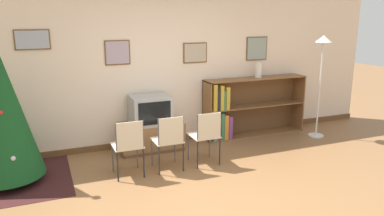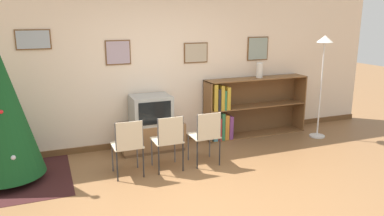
{
  "view_description": "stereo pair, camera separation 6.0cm",
  "coord_description": "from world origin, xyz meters",
  "px_view_note": "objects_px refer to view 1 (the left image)",
  "views": [
    {
      "loc": [
        -1.84,
        -3.73,
        2.18
      ],
      "look_at": [
        0.2,
        1.25,
        0.84
      ],
      "focal_mm": 35.0,
      "sensor_mm": 36.0,
      "label": 1
    },
    {
      "loc": [
        -1.78,
        -3.75,
        2.18
      ],
      "look_at": [
        0.2,
        1.25,
        0.84
      ],
      "focal_mm": 35.0,
      "sensor_mm": 36.0,
      "label": 2
    }
  ],
  "objects_px": {
    "television": "(150,110)",
    "standing_lamp": "(322,60)",
    "folding_chair_center": "(169,139)",
    "bookshelf": "(238,110)",
    "folding_chair_right": "(206,135)",
    "folding_chair_left": "(129,145)",
    "vase": "(259,70)",
    "tv_console": "(151,137)"
  },
  "relations": [
    {
      "from": "tv_console",
      "to": "bookshelf",
      "type": "bearing_deg",
      "value": 3.41
    },
    {
      "from": "tv_console",
      "to": "standing_lamp",
      "type": "height_order",
      "value": "standing_lamp"
    },
    {
      "from": "folding_chair_left",
      "to": "folding_chair_right",
      "type": "xyz_separation_m",
      "value": [
        1.16,
        0.0,
        0.0
      ]
    },
    {
      "from": "television",
      "to": "standing_lamp",
      "type": "height_order",
      "value": "standing_lamp"
    },
    {
      "from": "tv_console",
      "to": "vase",
      "type": "relative_size",
      "value": 3.75
    },
    {
      "from": "tv_console",
      "to": "bookshelf",
      "type": "distance_m",
      "value": 1.71
    },
    {
      "from": "tv_console",
      "to": "folding_chair_right",
      "type": "xyz_separation_m",
      "value": [
        0.58,
        -0.93,
        0.24
      ]
    },
    {
      "from": "folding_chair_left",
      "to": "bookshelf",
      "type": "relative_size",
      "value": 0.42
    },
    {
      "from": "bookshelf",
      "to": "vase",
      "type": "distance_m",
      "value": 0.82
    },
    {
      "from": "folding_chair_center",
      "to": "folding_chair_left",
      "type": "bearing_deg",
      "value": 180.0
    },
    {
      "from": "folding_chair_center",
      "to": "bookshelf",
      "type": "height_order",
      "value": "bookshelf"
    },
    {
      "from": "folding_chair_left",
      "to": "folding_chair_center",
      "type": "relative_size",
      "value": 1.0
    },
    {
      "from": "folding_chair_left",
      "to": "television",
      "type": "bearing_deg",
      "value": 57.95
    },
    {
      "from": "folding_chair_right",
      "to": "vase",
      "type": "xyz_separation_m",
      "value": [
        1.51,
        1.04,
        0.74
      ]
    },
    {
      "from": "vase",
      "to": "folding_chair_left",
      "type": "bearing_deg",
      "value": -158.8
    },
    {
      "from": "television",
      "to": "folding_chair_left",
      "type": "relative_size",
      "value": 0.78
    },
    {
      "from": "standing_lamp",
      "to": "television",
      "type": "bearing_deg",
      "value": 171.4
    },
    {
      "from": "folding_chair_right",
      "to": "vase",
      "type": "height_order",
      "value": "vase"
    },
    {
      "from": "folding_chair_left",
      "to": "standing_lamp",
      "type": "distance_m",
      "value": 3.76
    },
    {
      "from": "folding_chair_right",
      "to": "bookshelf",
      "type": "distance_m",
      "value": 1.51
    },
    {
      "from": "folding_chair_right",
      "to": "standing_lamp",
      "type": "height_order",
      "value": "standing_lamp"
    },
    {
      "from": "folding_chair_right",
      "to": "standing_lamp",
      "type": "bearing_deg",
      "value": 10.83
    },
    {
      "from": "folding_chair_right",
      "to": "bookshelf",
      "type": "relative_size",
      "value": 0.42
    },
    {
      "from": "vase",
      "to": "tv_console",
      "type": "bearing_deg",
      "value": -177.07
    },
    {
      "from": "tv_console",
      "to": "folding_chair_center",
      "type": "height_order",
      "value": "folding_chair_center"
    },
    {
      "from": "tv_console",
      "to": "television",
      "type": "distance_m",
      "value": 0.46
    },
    {
      "from": "vase",
      "to": "bookshelf",
      "type": "bearing_deg",
      "value": -179.06
    },
    {
      "from": "television",
      "to": "standing_lamp",
      "type": "relative_size",
      "value": 0.35
    },
    {
      "from": "folding_chair_center",
      "to": "bookshelf",
      "type": "bearing_deg",
      "value": 31.48
    },
    {
      "from": "folding_chair_center",
      "to": "standing_lamp",
      "type": "bearing_deg",
      "value": 8.8
    },
    {
      "from": "television",
      "to": "vase",
      "type": "height_order",
      "value": "vase"
    },
    {
      "from": "folding_chair_left",
      "to": "vase",
      "type": "relative_size",
      "value": 2.96
    },
    {
      "from": "folding_chair_center",
      "to": "tv_console",
      "type": "bearing_deg",
      "value": 90.0
    },
    {
      "from": "standing_lamp",
      "to": "bookshelf",
      "type": "bearing_deg",
      "value": 157.4
    },
    {
      "from": "folding_chair_center",
      "to": "folding_chair_right",
      "type": "bearing_deg",
      "value": 0.0
    },
    {
      "from": "television",
      "to": "folding_chair_center",
      "type": "distance_m",
      "value": 0.95
    },
    {
      "from": "folding_chair_right",
      "to": "folding_chair_left",
      "type": "bearing_deg",
      "value": 180.0
    },
    {
      "from": "bookshelf",
      "to": "standing_lamp",
      "type": "bearing_deg",
      "value": -22.6
    },
    {
      "from": "bookshelf",
      "to": "folding_chair_center",
      "type": "bearing_deg",
      "value": -148.52
    },
    {
      "from": "bookshelf",
      "to": "standing_lamp",
      "type": "height_order",
      "value": "standing_lamp"
    },
    {
      "from": "television",
      "to": "standing_lamp",
      "type": "xyz_separation_m",
      "value": [
        3.03,
        -0.46,
        0.72
      ]
    },
    {
      "from": "bookshelf",
      "to": "standing_lamp",
      "type": "distance_m",
      "value": 1.72
    }
  ]
}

